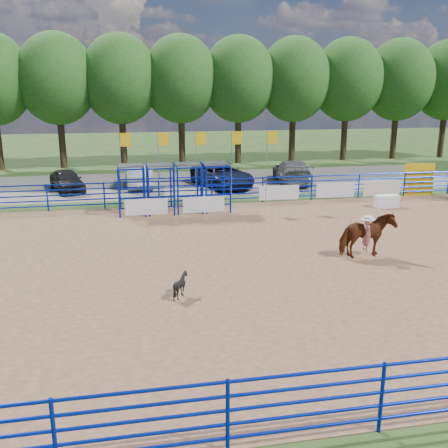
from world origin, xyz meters
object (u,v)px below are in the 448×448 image
at_px(horse_and_rider, 367,234).
at_px(car_d, 292,171).
at_px(car_a, 67,180).
at_px(announcer_table, 387,201).
at_px(car_b, 138,176).
at_px(calf, 181,285).
at_px(car_c, 222,175).

xyz_separation_m(horse_and_rider, car_d, (2.26, 16.09, -0.15)).
height_order(horse_and_rider, car_a, horse_and_rider).
distance_m(announcer_table, car_b, 16.02).
distance_m(horse_and_rider, car_d, 16.25).
bearing_deg(horse_and_rider, calf, -161.71).
distance_m(car_b, car_d, 10.71).
distance_m(horse_and_rider, car_c, 15.90).
relative_size(horse_and_rider, calf, 2.90).
xyz_separation_m(car_a, car_b, (4.58, 0.51, 0.07)).
bearing_deg(car_b, calf, 90.01).
bearing_deg(car_c, horse_and_rider, -94.87).
xyz_separation_m(announcer_table, car_d, (-2.80, 8.31, 0.44)).
xyz_separation_m(calf, car_c, (4.68, 18.13, 0.39)).
height_order(announcer_table, car_a, car_a).
relative_size(car_c, car_d, 1.05).
distance_m(calf, car_b, 18.91).
height_order(calf, car_d, car_d).
bearing_deg(car_c, announcer_table, -60.04).
bearing_deg(horse_and_rider, car_c, 100.40).
bearing_deg(car_a, announcer_table, -43.03).
xyz_separation_m(car_b, car_d, (10.71, -0.30, 0.02)).
distance_m(announcer_table, car_a, 19.82).
relative_size(car_a, car_b, 0.88).
height_order(car_a, car_d, car_d).
xyz_separation_m(announcer_table, calf, (-12.61, -10.27, 0.05)).
relative_size(announcer_table, car_a, 0.31).
relative_size(horse_and_rider, car_b, 0.49).
distance_m(horse_and_rider, calf, 7.97).
distance_m(car_c, car_d, 5.15).
relative_size(announcer_table, horse_and_rider, 0.56).
height_order(car_a, car_c, car_c).
relative_size(announcer_table, car_d, 0.24).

